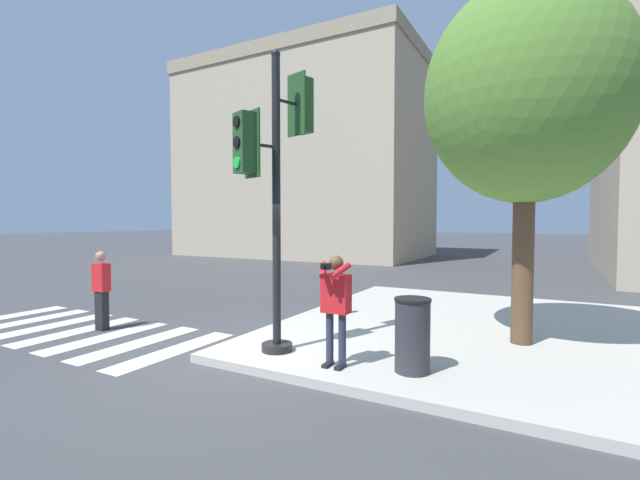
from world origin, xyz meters
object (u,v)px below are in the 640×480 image
Objects in this scene: pedestrian_distant at (101,288)px; fire_hydrant at (341,298)px; trash_bin at (412,335)px; street_tree at (526,95)px; traffic_signal_pole at (276,171)px; person_photographer at (336,300)px.

pedestrian_distant is 5.03m from fire_hydrant.
trash_bin is at bearing -49.21° from fire_hydrant.
fire_hydrant is (-3.71, 0.60, -3.85)m from street_tree.
pedestrian_distant is (-4.17, -0.19, -2.16)m from traffic_signal_pole.
fire_hydrant is (-1.44, 3.18, -0.61)m from person_photographer.
pedestrian_distant is 1.57× the size of trash_bin.
traffic_signal_pole is 6.69× the size of fire_hydrant.
fire_hydrant is 0.69× the size of trash_bin.
fire_hydrant is at bearing 114.37° from person_photographer.
street_tree is at bearing 48.63° from person_photographer.
trash_bin is at bearing 16.95° from person_photographer.
traffic_signal_pole is at bearing 169.42° from person_photographer.
pedestrian_distant reaches higher than trash_bin.
person_photographer is 3.55m from fire_hydrant.
trash_bin is (2.48, -2.87, 0.16)m from fire_hydrant.
street_tree is 5.39m from fire_hydrant.
person_photographer reaches higher than pedestrian_distant.
street_tree reaches higher than traffic_signal_pole.
pedestrian_distant is 6.39m from trash_bin.
traffic_signal_pole is 4.64× the size of trash_bin.
trash_bin is (2.21, 0.10, -2.37)m from traffic_signal_pole.
fire_hydrant is at bearing 170.76° from street_tree.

